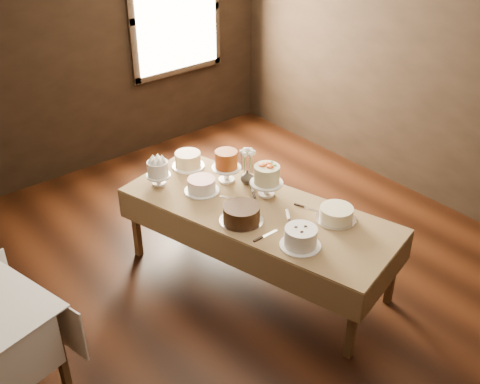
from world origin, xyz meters
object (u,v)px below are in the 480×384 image
cake_server_b (313,209)px  cake_server_d (252,188)px  cake_speckled (188,160)px  cake_caramel (226,168)px  cake_cream (336,214)px  flower_vase (247,177)px  cake_lattice (202,186)px  cake_server_c (228,198)px  cake_flowers (266,182)px  cake_meringue (158,174)px  cake_server_a (288,214)px  display_table (258,214)px  cake_swirl (301,238)px  cake_server_e (270,233)px  cake_chocolate (241,214)px

cake_server_b → cake_server_d: same height
cake_speckled → cake_caramel: cake_caramel is taller
cake_caramel → cake_cream: cake_caramel is taller
flower_vase → cake_lattice: bearing=159.9°
cake_server_c → flower_vase: (0.29, 0.09, 0.06)m
cake_lattice → cake_flowers: cake_flowers is taller
cake_meringue → cake_server_a: cake_meringue is taller
cake_meringue → cake_server_c: 0.66m
display_table → cake_swirl: size_ratio=7.97×
cake_meringue → cake_swirl: size_ratio=0.80×
display_table → cake_cream: cake_cream is taller
cake_meringue → cake_lattice: (0.22, -0.34, -0.05)m
cake_meringue → cake_server_c: bearing=-60.5°
cake_lattice → cake_swirl: bearing=-84.8°
cake_caramel → cake_server_c: bearing=-126.4°
cake_server_c → cake_server_e: (-0.08, -0.62, 0.00)m
cake_flowers → flower_vase: (0.00, 0.25, -0.06)m
cake_meringue → cake_cream: bearing=-60.4°
cake_flowers → cake_server_b: cake_flowers is taller
cake_caramel → cake_swirl: bearing=-99.2°
cake_caramel → cake_meringue: bearing=146.6°
cake_server_b → cake_meringue: bearing=-168.1°
cake_flowers → cake_server_b: 0.46m
cake_lattice → cake_server_e: cake_lattice is taller
cake_caramel → cake_flowers: 0.42m
cake_caramel → cake_server_a: cake_caramel is taller
cake_lattice → cake_swirl: 1.11m
cake_server_c → cake_flowers: bearing=-148.1°
cake_server_c → cake_swirl: bearing=151.8°
cake_meringue → cake_caramel: 0.60m
cake_meringue → cake_flowers: bearing=-50.4°
cake_cream → cake_server_d: (-0.20, 0.80, -0.05)m
cake_cream → flower_vase: 0.91m
display_table → cake_server_b: cake_server_b is taller
cake_chocolate → cake_server_b: bearing=-23.9°
cake_server_d → display_table: bearing=179.3°
cake_chocolate → cake_caramel: bearing=62.0°
cake_flowers → cake_server_c: size_ratio=1.21×
cake_swirl → cake_server_c: 0.88m
cake_cream → cake_server_d: 0.82m
cake_server_e → cake_flowers: bearing=50.6°
cake_chocolate → cake_meringue: bearing=101.9°
cake_lattice → flower_vase: (0.39, -0.14, 0.01)m
display_table → cake_server_d: bearing=58.7°
cake_speckled → cake_server_b: cake_speckled is taller
display_table → cake_lattice: 0.56m
display_table → cake_server_a: (0.13, -0.22, 0.06)m
cake_server_a → cake_server_c: same height
display_table → cake_caramel: cake_caramel is taller
cake_cream → cake_server_c: 0.93m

